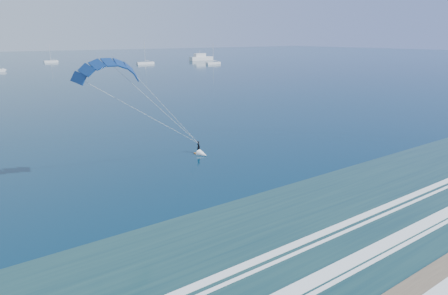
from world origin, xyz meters
TOP-DOWN VIEW (x-y plane):
  - kitesurfer_rig at (-2.09, 31.76)m, footprint 19.29×8.01m
  - motor_yacht at (120.14, 213.14)m, footprint 15.83×4.22m
  - sailboat_4 at (35.91, 246.85)m, footprint 7.71×2.40m
  - sailboat_5 at (75.49, 201.33)m, footprint 9.97×2.40m
  - sailboat_6 at (105.97, 178.31)m, footprint 8.56×2.40m

SIDE VIEW (x-z plane):
  - sailboat_4 at x=35.91m, z-range -4.64..5.99m
  - sailboat_6 at x=105.97m, z-range -5.13..6.49m
  - sailboat_5 at x=75.49m, z-range -6.02..7.41m
  - motor_yacht at x=120.14m, z-range -1.49..4.94m
  - kitesurfer_rig at x=-2.09m, z-range 0.10..14.50m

